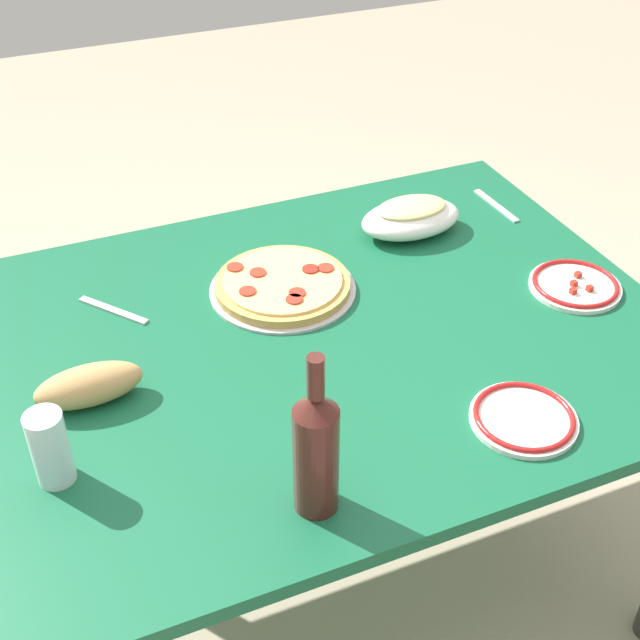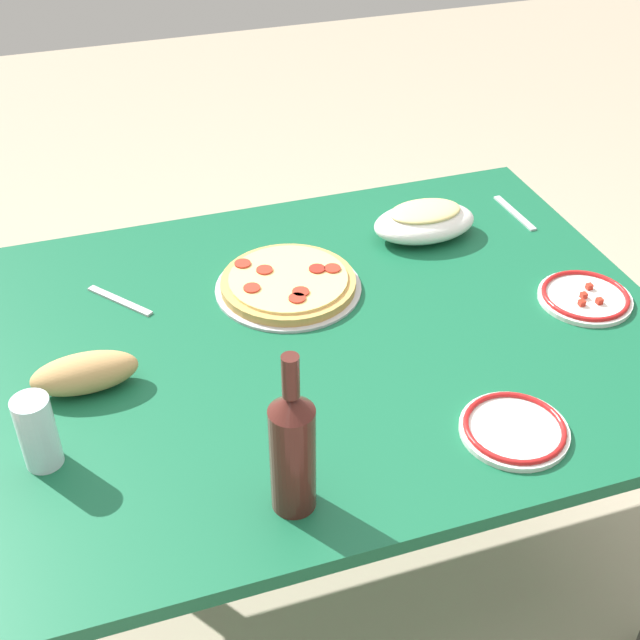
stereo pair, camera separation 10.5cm
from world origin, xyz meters
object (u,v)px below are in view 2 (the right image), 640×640
at_px(side_plate_far, 585,297).
at_px(side_plate_near, 514,429).
at_px(wine_bottle, 293,449).
at_px(water_glass, 37,432).
at_px(baked_pasta_dish, 424,220).
at_px(pepperoni_pizza, 288,283).
at_px(bread_loaf, 85,373).
at_px(dining_table, 320,372).

bearing_deg(side_plate_far, side_plate_near, 42.47).
distance_m(wine_bottle, side_plate_far, 0.81).
xyz_separation_m(water_glass, side_plate_far, (-1.09, -0.12, -0.06)).
bearing_deg(baked_pasta_dish, pepperoni_pizza, 16.86).
height_order(wine_bottle, bread_loaf, wine_bottle).
height_order(baked_pasta_dish, wine_bottle, wine_bottle).
bearing_deg(wine_bottle, bread_loaf, -53.42).
xyz_separation_m(pepperoni_pizza, wine_bottle, (0.16, 0.56, 0.10)).
height_order(baked_pasta_dish, side_plate_far, baked_pasta_dish).
height_order(baked_pasta_dish, side_plate_near, baked_pasta_dish).
bearing_deg(side_plate_near, wine_bottle, 4.40).
relative_size(pepperoni_pizza, wine_bottle, 1.04).
xyz_separation_m(water_glass, bread_loaf, (-0.09, -0.16, -0.03)).
relative_size(pepperoni_pizza, bread_loaf, 1.62).
bearing_deg(water_glass, baked_pasta_dish, -152.39).
xyz_separation_m(dining_table, bread_loaf, (0.45, 0.03, 0.14)).
relative_size(baked_pasta_dish, wine_bottle, 0.81).
distance_m(dining_table, bread_loaf, 0.47).
bearing_deg(water_glass, wine_bottle, 149.77).
height_order(water_glass, side_plate_far, water_glass).
bearing_deg(dining_table, wine_bottle, 66.43).
xyz_separation_m(water_glass, side_plate_near, (-0.76, 0.18, -0.06)).
bearing_deg(water_glass, dining_table, -160.66).
bearing_deg(wine_bottle, side_plate_near, -175.60).
xyz_separation_m(wine_bottle, bread_loaf, (0.28, -0.37, -0.08)).
distance_m(baked_pasta_dish, wine_bottle, 0.85).
relative_size(pepperoni_pizza, water_glass, 2.29).
bearing_deg(pepperoni_pizza, dining_table, 95.92).
distance_m(baked_pasta_dish, side_plate_far, 0.40).
bearing_deg(wine_bottle, side_plate_far, -155.58).
height_order(dining_table, bread_loaf, bread_loaf).
height_order(dining_table, side_plate_near, side_plate_near).
bearing_deg(water_glass, side_plate_far, -173.75).
xyz_separation_m(wine_bottle, water_glass, (0.36, -0.21, -0.05)).
height_order(water_glass, side_plate_near, water_glass).
height_order(side_plate_far, bread_loaf, bread_loaf).
height_order(baked_pasta_dish, bread_loaf, baked_pasta_dish).
bearing_deg(water_glass, bread_loaf, -117.73).
bearing_deg(dining_table, side_plate_far, 172.90).
distance_m(baked_pasta_dish, bread_loaf, 0.85).
relative_size(side_plate_far, bread_loaf, 1.01).
xyz_separation_m(dining_table, pepperoni_pizza, (0.02, -0.16, 0.12)).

